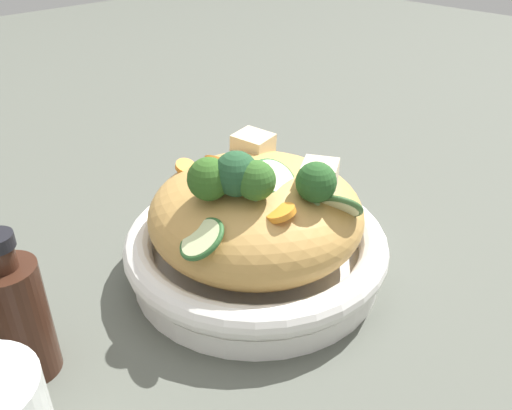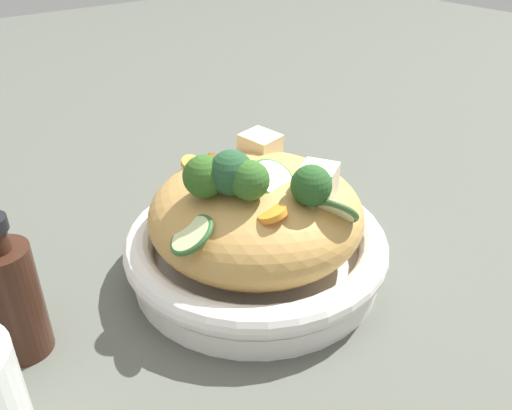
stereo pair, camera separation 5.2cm
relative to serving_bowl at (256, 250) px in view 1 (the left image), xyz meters
name	(u,v)px [view 1 (the left image)]	position (x,y,z in m)	size (l,w,h in m)	color
ground_plane	(256,271)	(0.00, 0.00, -0.03)	(3.00, 3.00, 0.00)	#4F5249
serving_bowl	(256,250)	(0.00, 0.00, 0.00)	(0.27, 0.27, 0.05)	white
noodle_heap	(256,213)	(0.00, 0.00, 0.04)	(0.21, 0.21, 0.10)	tan
broccoli_florets	(250,179)	(0.02, -0.03, 0.10)	(0.12, 0.12, 0.06)	#9BB871
carrot_coins	(230,180)	(-0.01, -0.02, 0.08)	(0.17, 0.05, 0.03)	orange
zucchini_slices	(276,205)	(0.04, -0.02, 0.08)	(0.11, 0.17, 0.05)	beige
chicken_chunks	(284,161)	(0.00, 0.04, 0.09)	(0.14, 0.05, 0.03)	beige
soy_sauce_bottle	(19,317)	(-0.04, -0.23, 0.03)	(0.05, 0.05, 0.13)	#381E14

